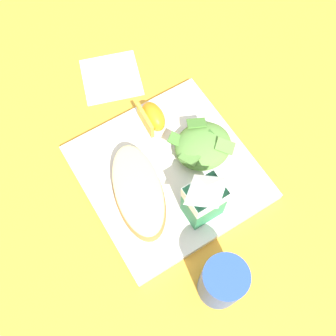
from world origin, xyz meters
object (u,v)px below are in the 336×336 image
cheesy_pizza_bread (138,192)px  milk_carton (204,198)px  paper_napkin (111,77)px  drinking_blue_cup (222,282)px  green_salad_pile (202,144)px  white_plate (168,172)px  orange_wedge_front (152,117)px

cheesy_pizza_bread → milk_carton: bearing=134.2°
paper_napkin → drinking_blue_cup: drinking_blue_cup is taller
green_salad_pile → milk_carton: 0.12m
white_plate → cheesy_pizza_bread: size_ratio=1.51×
milk_carton → paper_napkin: 0.33m
green_salad_pile → milk_carton: size_ratio=0.93×
paper_napkin → white_plate: bearing=86.6°
white_plate → green_salad_pile: (-0.07, -0.00, 0.03)m
white_plate → milk_carton: bearing=95.5°
cheesy_pizza_bread → orange_wedge_front: size_ratio=2.97×
white_plate → milk_carton: milk_carton is taller
cheesy_pizza_bread → green_salad_pile: (-0.14, -0.02, 0.00)m
paper_napkin → milk_carton: bearing=89.1°
white_plate → drinking_blue_cup: (0.04, 0.21, 0.05)m
orange_wedge_front → paper_napkin: size_ratio=0.57×
green_salad_pile → milk_carton: milk_carton is taller
white_plate → orange_wedge_front: (-0.03, -0.10, 0.03)m
cheesy_pizza_bread → milk_carton: milk_carton is taller
orange_wedge_front → drinking_blue_cup: size_ratio=0.59×
white_plate → orange_wedge_front: 0.10m
green_salad_pile → orange_wedge_front: bearing=-64.1°
cheesy_pizza_bread → milk_carton: (-0.07, 0.08, 0.04)m
paper_napkin → drinking_blue_cup: bearing=83.6°
orange_wedge_front → paper_napkin: (0.01, -0.14, -0.03)m
milk_carton → drinking_blue_cup: 0.13m
cheesy_pizza_bread → paper_napkin: size_ratio=1.68×
orange_wedge_front → white_plate: bearing=74.4°
green_salad_pile → orange_wedge_front: size_ratio=1.64×
cheesy_pizza_bread → milk_carton: size_ratio=1.68×
paper_napkin → drinking_blue_cup: size_ratio=1.03×
green_salad_pile → drinking_blue_cup: (0.11, 0.21, 0.02)m
white_plate → paper_napkin: size_ratio=2.55×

